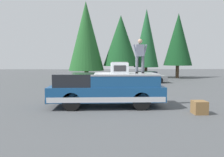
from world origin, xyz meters
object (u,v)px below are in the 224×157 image
at_px(pickup_truck, 106,89).
at_px(parked_car_grey, 146,77).
at_px(wooden_crate, 199,107).
at_px(person_on_truck_bed, 140,55).
at_px(compressor_unit, 119,68).

relative_size(pickup_truck, parked_car_grey, 1.35).
relative_size(pickup_truck, wooden_crate, 9.89).
xyz_separation_m(pickup_truck, parked_car_grey, (11.04, -4.19, -0.29)).
bearing_deg(pickup_truck, wooden_crate, -112.52).
bearing_deg(person_on_truck_bed, wooden_crate, -126.30).
bearing_deg(parked_car_grey, compressor_unit, 162.32).
distance_m(person_on_truck_bed, parked_car_grey, 11.45).
bearing_deg(person_on_truck_bed, parked_car_grey, -12.94).
distance_m(parked_car_grey, wooden_crate, 12.69).
distance_m(pickup_truck, parked_car_grey, 11.81).
height_order(person_on_truck_bed, parked_car_grey, person_on_truck_bed).
bearing_deg(wooden_crate, parked_car_grey, -1.02).
distance_m(compressor_unit, person_on_truck_bed, 1.21).
relative_size(pickup_truck, compressor_unit, 6.60).
xyz_separation_m(pickup_truck, wooden_crate, (-1.64, -3.96, -0.59)).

